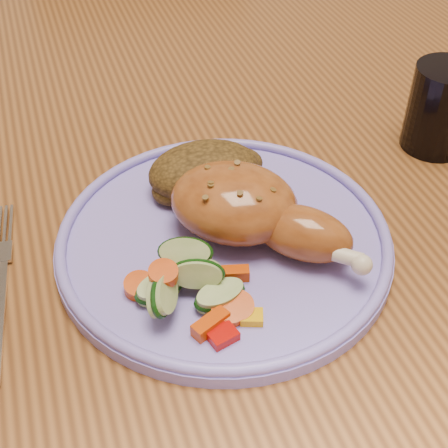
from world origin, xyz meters
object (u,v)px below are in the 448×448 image
object	(u,v)px
chair_far	(164,96)
drinking_glass	(441,108)
plate	(224,242)
dining_table	(296,236)

from	to	relation	value
chair_far	drinking_glass	xyz separation A→B (m)	(0.15, -0.62, 0.30)
drinking_glass	chair_far	bearing A→B (deg)	104.01
plate	drinking_glass	size ratio (longest dim) A/B	3.24
chair_far	drinking_glass	bearing A→B (deg)	-75.99
dining_table	plate	distance (m)	0.16
dining_table	drinking_glass	bearing A→B (deg)	2.47
plate	drinking_glass	bearing A→B (deg)	16.78
drinking_glass	dining_table	bearing A→B (deg)	-177.53
dining_table	drinking_glass	world-z (taller)	drinking_glass
dining_table	plate	world-z (taller)	plate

